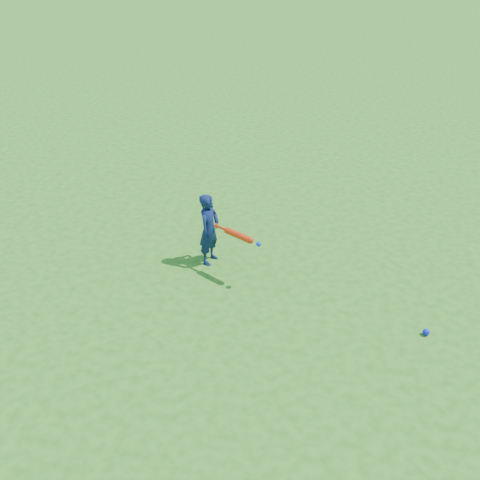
{
  "coord_description": "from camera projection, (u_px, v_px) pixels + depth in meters",
  "views": [
    {
      "loc": [
        1.04,
        -6.06,
        3.84
      ],
      "look_at": [
        0.14,
        -0.75,
        0.51
      ],
      "focal_mm": 40.0,
      "sensor_mm": 36.0,
      "label": 1
    }
  ],
  "objects": [
    {
      "name": "ground",
      "position": [
        239.0,
        243.0,
        7.25
      ],
      "size": [
        80.0,
        80.0,
        0.0
      ],
      "primitive_type": "plane",
      "color": "#2A711B",
      "rests_on": "ground"
    },
    {
      "name": "ground_ball_blue",
      "position": [
        426.0,
        332.0,
        5.66
      ],
      "size": [
        0.07,
        0.07,
        0.07
      ],
      "primitive_type": "sphere",
      "color": "#0C19D9",
      "rests_on": "ground"
    },
    {
      "name": "bat_swing",
      "position": [
        240.0,
        236.0,
        6.24
      ],
      "size": [
        0.62,
        0.39,
        0.08
      ],
      "rotation": [
        0.0,
        0.0,
        -0.53
      ],
      "color": "red",
      "rests_on": "ground"
    },
    {
      "name": "child",
      "position": [
        209.0,
        229.0,
        6.63
      ],
      "size": [
        0.31,
        0.39,
        0.95
      ],
      "primitive_type": "imported",
      "rotation": [
        0.0,
        0.0,
        1.29
      ],
      "color": "#0F1B49",
      "rests_on": "ground"
    }
  ]
}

